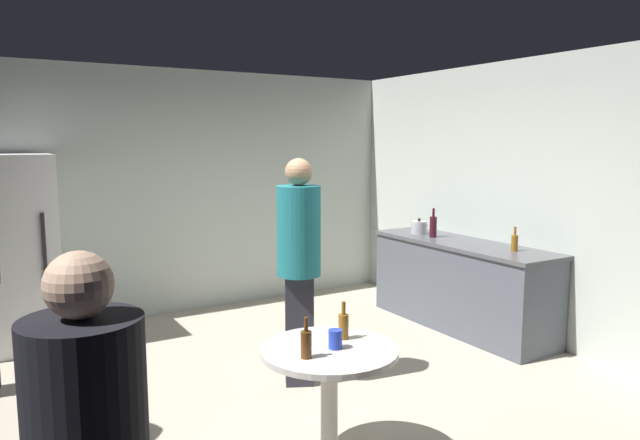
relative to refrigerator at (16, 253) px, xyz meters
The scene contains 13 objects.
ground_plane 2.93m from the refrigerator, 52.67° to the right, with size 5.20×5.20×0.10m, color #B2A893.
wall_back 1.79m from the refrigerator, 14.38° to the left, with size 5.32×0.06×2.70m, color beige.
wall_side_right 4.86m from the refrigerator, 27.05° to the right, with size 0.06×5.20×2.70m, color beige.
refrigerator is the anchor object (origin of this frame).
kitchen_counter 4.31m from the refrigerator, 22.60° to the right, with size 0.64×2.14×0.90m.
kettle 4.05m from the refrigerator, 14.80° to the right, with size 0.24×0.17×0.18m.
wine_bottle_on_counter 4.10m from the refrigerator, 18.16° to the right, with size 0.08×0.08×0.31m.
beer_bottle_on_counter 4.61m from the refrigerator, 29.64° to the right, with size 0.06×0.06×0.23m.
foreground_table 3.51m from the refrigerator, 66.20° to the right, with size 0.80×0.80×0.73m.
beer_bottle_amber 3.48m from the refrigerator, 63.30° to the right, with size 0.06×0.06×0.23m.
beer_bottle_brown 3.49m from the refrigerator, 69.56° to the right, with size 0.06×0.06×0.23m.
plastic_cup_blue 3.53m from the refrigerator, 66.02° to the right, with size 0.08×0.08×0.11m, color blue.
person_in_teal_shirt 2.76m from the refrigerator, 47.99° to the right, with size 0.45×0.45×1.79m.
Camera 1 is at (-1.97, -3.76, 1.92)m, focal length 32.85 mm.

